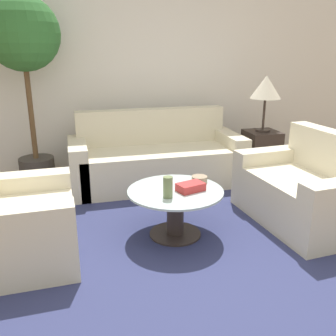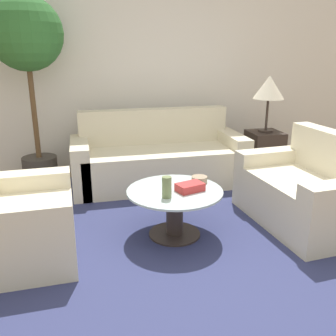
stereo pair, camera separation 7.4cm
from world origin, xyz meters
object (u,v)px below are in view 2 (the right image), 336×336
(sofa_main, at_px, (158,160))
(bowl, at_px, (199,179))
(loveseat, at_px, (308,193))
(coffee_table, at_px, (175,206))
(potted_plant, at_px, (27,49))
(book_stack, at_px, (190,187))
(table_lamp, at_px, (269,88))
(armchair, at_px, (16,224))
(vase, at_px, (167,187))

(sofa_main, height_order, bowl, sofa_main)
(loveseat, xyz_separation_m, coffee_table, (-1.29, 0.03, -0.01))
(coffee_table, height_order, potted_plant, potted_plant)
(bowl, relative_size, book_stack, 0.55)
(sofa_main, height_order, loveseat, sofa_main)
(table_lamp, bearing_deg, sofa_main, 174.84)
(potted_plant, bearing_deg, table_lamp, -7.75)
(sofa_main, distance_m, book_stack, 1.45)
(armchair, xyz_separation_m, table_lamp, (2.79, 1.34, 0.84))
(loveseat, bearing_deg, bowl, -103.38)
(armchair, distance_m, coffee_table, 1.30)
(coffee_table, bearing_deg, bowl, 26.92)
(sofa_main, bearing_deg, table_lamp, -5.16)
(table_lamp, distance_m, book_stack, 2.02)
(loveseat, xyz_separation_m, potted_plant, (-2.55, 1.67, 1.30))
(sofa_main, height_order, table_lamp, table_lamp)
(loveseat, distance_m, potted_plant, 3.31)
(bowl, bearing_deg, book_stack, -128.36)
(table_lamp, relative_size, vase, 3.82)
(armchair, relative_size, coffee_table, 1.15)
(potted_plant, bearing_deg, bowl, -44.70)
(loveseat, height_order, book_stack, loveseat)
(book_stack, bearing_deg, armchair, 163.82)
(sofa_main, relative_size, bowl, 14.31)
(armchair, relative_size, book_stack, 3.68)
(armchair, height_order, loveseat, loveseat)
(table_lamp, bearing_deg, bowl, -137.45)
(armchair, height_order, table_lamp, table_lamp)
(loveseat, height_order, table_lamp, table_lamp)
(sofa_main, relative_size, table_lamp, 3.00)
(sofa_main, height_order, potted_plant, potted_plant)
(book_stack, bearing_deg, table_lamp, 26.33)
(sofa_main, bearing_deg, loveseat, -51.11)
(armchair, height_order, bowl, armchair)
(coffee_table, bearing_deg, sofa_main, 83.99)
(table_lamp, relative_size, bowl, 4.77)
(vase, height_order, book_stack, vase)
(potted_plant, bearing_deg, sofa_main, -10.22)
(bowl, height_order, book_stack, book_stack)
(loveseat, relative_size, book_stack, 5.01)
(table_lamp, relative_size, book_stack, 2.64)
(potted_plant, bearing_deg, vase, -57.19)
(table_lamp, distance_m, vase, 2.22)
(armchair, xyz_separation_m, book_stack, (1.42, 0.03, 0.17))
(book_stack, bearing_deg, vase, -173.83)
(bowl, bearing_deg, coffee_table, -153.08)
(loveseat, distance_m, coffee_table, 1.29)
(armchair, relative_size, vase, 5.33)
(loveseat, bearing_deg, table_lamp, 166.27)
(bowl, bearing_deg, table_lamp, 42.55)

